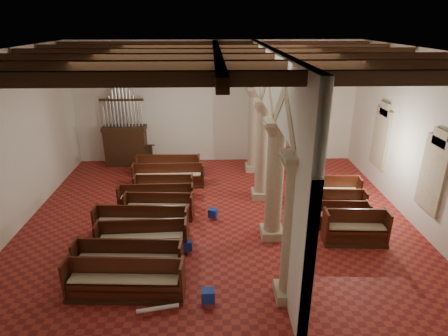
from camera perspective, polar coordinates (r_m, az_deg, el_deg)
floor at (r=14.22m, az=-0.90°, el=-7.26°), size 14.00×14.00×0.00m
ceiling at (r=12.46m, az=-1.07°, el=17.63°), size 14.00×14.00×0.00m
wall_back at (r=18.83m, az=-1.32°, el=9.84°), size 14.00×0.02×6.00m
wall_front at (r=7.52m, az=-0.14°, el=-9.50°), size 14.00×0.02×6.00m
wall_left at (r=14.69m, az=-29.49°, el=3.51°), size 0.02×12.00×6.00m
wall_right at (r=14.88m, az=27.15°, el=4.15°), size 0.02×12.00×6.00m
ceiling_beams at (r=12.47m, az=-1.07°, el=16.81°), size 13.80×11.80×0.30m
arcade at (r=13.02m, az=7.00°, el=6.77°), size 0.90×11.90×6.00m
window_right_a at (r=13.89m, az=29.33°, el=-0.92°), size 0.03×1.00×2.20m
window_right_b at (r=17.22m, az=22.85°, el=4.21°), size 0.03×1.00×2.20m
window_back at (r=19.70m, az=13.54°, el=7.39°), size 1.00×0.03×2.20m
pipe_organ at (r=19.25m, az=-14.81°, el=4.37°), size 2.10×0.85×4.40m
lectern at (r=19.29m, az=-11.12°, el=1.89°), size 0.46×0.46×1.12m
dossal_curtain at (r=19.57m, az=9.07°, el=4.49°), size 1.80×0.07×2.17m
processional_banner at (r=17.82m, az=10.11°, el=1.41°), size 0.50×0.64×2.38m
hymnal_box_a at (r=10.19m, az=-2.44°, el=-18.86°), size 0.35×0.29×0.34m
hymnal_box_b at (r=12.09m, az=-5.74°, el=-11.70°), size 0.37×0.33×0.32m
hymnal_box_c at (r=13.86m, az=-1.71°, el=-6.87°), size 0.38×0.34×0.31m
tube_heater_a at (r=10.14m, az=-10.06°, el=-20.31°), size 1.06×0.30×0.11m
tube_heater_b at (r=11.05m, az=-13.93°, el=-16.59°), size 1.13×0.38×0.11m
nave_pew_0 at (r=10.70m, az=-14.81°, el=-16.81°), size 3.16×0.90×1.09m
nave_pew_1 at (r=11.47m, az=-14.25°, el=-13.86°), size 3.14×0.87×1.05m
nave_pew_2 at (r=12.31m, az=-12.28°, el=-10.95°), size 2.84×0.82×1.06m
nave_pew_3 at (r=13.20m, az=-12.44°, el=-8.60°), size 3.20×0.85×1.03m
nave_pew_4 at (r=14.13m, az=-9.88°, el=-6.34°), size 2.55×0.79×0.96m
nave_pew_5 at (r=14.88m, az=-10.29°, el=-4.88°), size 2.91×0.68×0.95m
nave_pew_6 at (r=15.67m, az=-9.14°, el=-3.36°), size 2.41×0.67×0.95m
nave_pew_7 at (r=16.66m, az=-8.44°, el=-1.67°), size 3.12×0.73×1.02m
nave_pew_8 at (r=17.62m, az=-8.49°, el=-0.30°), size 2.96×0.78×1.05m
aisle_pew_0 at (r=13.20m, az=19.32°, el=-9.17°), size 2.09×0.88×1.14m
aisle_pew_1 at (r=14.00m, az=17.35°, el=-7.35°), size 1.94×0.75×0.95m
aisle_pew_2 at (r=14.75m, az=17.41°, el=-5.71°), size 1.77×0.78×1.01m
aisle_pew_3 at (r=15.56m, az=16.49°, el=-3.92°), size 1.96×0.89×1.14m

